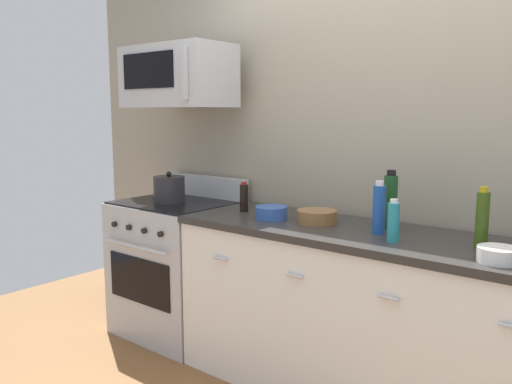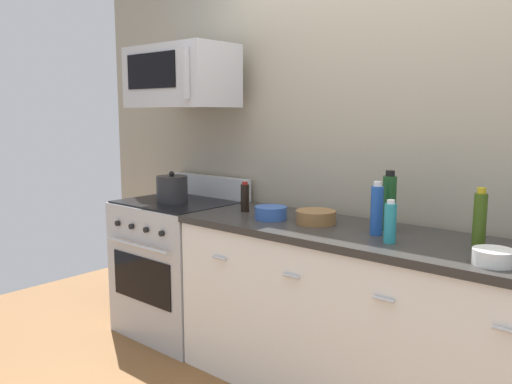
# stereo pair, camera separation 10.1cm
# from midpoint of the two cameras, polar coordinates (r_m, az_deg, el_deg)

# --- Properties ---
(back_wall) EXTENTS (5.25, 0.10, 2.70)m
(back_wall) POSITION_cam_midpoint_polar(r_m,az_deg,el_deg) (3.02, 15.27, 5.14)
(back_wall) COLOR #9E937F
(back_wall) RESTS_ON ground_plane
(counter_unit) EXTENTS (2.16, 0.66, 0.92)m
(counter_unit) POSITION_cam_midpoint_polar(r_m,az_deg,el_deg) (2.84, 11.12, -13.38)
(counter_unit) COLOR white
(counter_unit) RESTS_ON ground_plane
(range_oven) EXTENTS (0.76, 0.69, 1.07)m
(range_oven) POSITION_cam_midpoint_polar(r_m,az_deg,el_deg) (3.70, -9.35, -7.95)
(range_oven) COLOR #B7BABF
(range_oven) RESTS_ON ground_plane
(microwave) EXTENTS (0.74, 0.44, 0.40)m
(microwave) POSITION_cam_midpoint_polar(r_m,az_deg,el_deg) (3.59, -9.31, 12.23)
(microwave) COLOR #B7BABF
(bottle_soy_sauce_dark) EXTENTS (0.05, 0.05, 0.18)m
(bottle_soy_sauce_dark) POSITION_cam_midpoint_polar(r_m,az_deg,el_deg) (3.19, -2.21, -0.60)
(bottle_soy_sauce_dark) COLOR black
(bottle_soy_sauce_dark) RESTS_ON countertop_slab
(bottle_soda_blue) EXTENTS (0.06, 0.06, 0.27)m
(bottle_soda_blue) POSITION_cam_midpoint_polar(r_m,az_deg,el_deg) (2.65, 12.14, -1.81)
(bottle_soda_blue) COLOR #1E4CA5
(bottle_soda_blue) RESTS_ON countertop_slab
(bottle_wine_green) EXTENTS (0.07, 0.07, 0.31)m
(bottle_wine_green) POSITION_cam_midpoint_polar(r_m,az_deg,el_deg) (2.76, 13.36, -1.01)
(bottle_wine_green) COLOR #19471E
(bottle_wine_green) RESTS_ON countertop_slab
(bottle_olive_oil) EXTENTS (0.06, 0.06, 0.28)m
(bottle_olive_oil) POSITION_cam_midpoint_polar(r_m,az_deg,el_deg) (2.50, 22.27, -2.77)
(bottle_olive_oil) COLOR #385114
(bottle_olive_oil) RESTS_ON countertop_slab
(bottle_dish_soap) EXTENTS (0.06, 0.06, 0.20)m
(bottle_dish_soap) POSITION_cam_midpoint_polar(r_m,az_deg,el_deg) (2.51, 13.58, -3.14)
(bottle_dish_soap) COLOR teal
(bottle_dish_soap) RESTS_ON countertop_slab
(bowl_wooden_salad) EXTENTS (0.22, 0.22, 0.07)m
(bowl_wooden_salad) POSITION_cam_midpoint_polar(r_m,az_deg,el_deg) (2.88, 5.61, -2.62)
(bowl_wooden_salad) COLOR brown
(bowl_wooden_salad) RESTS_ON countertop_slab
(bowl_blue_mixing) EXTENTS (0.18, 0.18, 0.07)m
(bowl_blue_mixing) POSITION_cam_midpoint_polar(r_m,az_deg,el_deg) (2.97, 0.70, -2.23)
(bowl_blue_mixing) COLOR #2D519E
(bowl_blue_mixing) RESTS_ON countertop_slab
(bowl_white_ceramic) EXTENTS (0.16, 0.16, 0.06)m
(bowl_white_ceramic) POSITION_cam_midpoint_polar(r_m,az_deg,el_deg) (2.31, 23.66, -6.22)
(bowl_white_ceramic) COLOR white
(bowl_white_ceramic) RESTS_ON countertop_slab
(stockpot) EXTENTS (0.21, 0.21, 0.21)m
(stockpot) POSITION_cam_midpoint_polar(r_m,az_deg,el_deg) (3.55, -10.20, 0.28)
(stockpot) COLOR #262628
(stockpot) RESTS_ON range_oven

